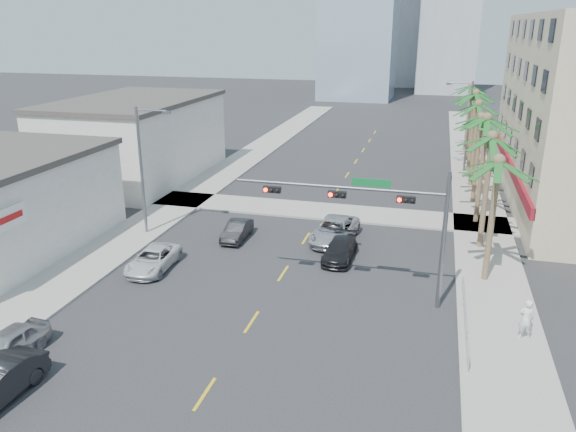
% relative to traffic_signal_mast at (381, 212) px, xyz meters
% --- Properties ---
extents(ground, '(260.00, 260.00, 0.00)m').
position_rel_traffic_signal_mast_xyz_m(ground, '(-5.78, -7.95, -5.06)').
color(ground, '#262628').
rests_on(ground, ground).
extents(sidewalk_right, '(4.00, 120.00, 0.15)m').
position_rel_traffic_signal_mast_xyz_m(sidewalk_right, '(6.22, 12.05, -4.99)').
color(sidewalk_right, gray).
rests_on(sidewalk_right, ground).
extents(sidewalk_left, '(4.00, 120.00, 0.15)m').
position_rel_traffic_signal_mast_xyz_m(sidewalk_left, '(-17.78, 12.05, -4.99)').
color(sidewalk_left, gray).
rests_on(sidewalk_left, ground).
extents(sidewalk_cross, '(80.00, 4.00, 0.15)m').
position_rel_traffic_signal_mast_xyz_m(sidewalk_cross, '(-5.78, 14.05, -4.99)').
color(sidewalk_cross, gray).
rests_on(sidewalk_cross, ground).
extents(building_left_far, '(11.00, 18.00, 7.20)m').
position_rel_traffic_signal_mast_xyz_m(building_left_far, '(-25.28, 20.05, -1.46)').
color(building_left_far, beige).
rests_on(building_left_far, ground).
extents(traffic_signal_mast, '(11.12, 0.54, 7.20)m').
position_rel_traffic_signal_mast_xyz_m(traffic_signal_mast, '(0.00, 0.00, 0.00)').
color(traffic_signal_mast, slate).
rests_on(traffic_signal_mast, ground).
extents(palm_tree_0, '(4.80, 4.80, 7.80)m').
position_rel_traffic_signal_mast_xyz_m(palm_tree_0, '(5.82, 4.05, 2.02)').
color(palm_tree_0, brown).
rests_on(palm_tree_0, ground).
extents(palm_tree_1, '(4.80, 4.80, 8.16)m').
position_rel_traffic_signal_mast_xyz_m(palm_tree_1, '(5.82, 9.25, 2.37)').
color(palm_tree_1, brown).
rests_on(palm_tree_1, ground).
extents(palm_tree_2, '(4.80, 4.80, 8.52)m').
position_rel_traffic_signal_mast_xyz_m(palm_tree_2, '(5.82, 14.45, 2.72)').
color(palm_tree_2, brown).
rests_on(palm_tree_2, ground).
extents(palm_tree_3, '(4.80, 4.80, 7.80)m').
position_rel_traffic_signal_mast_xyz_m(palm_tree_3, '(5.82, 19.65, 2.02)').
color(palm_tree_3, brown).
rests_on(palm_tree_3, ground).
extents(palm_tree_4, '(4.80, 4.80, 8.16)m').
position_rel_traffic_signal_mast_xyz_m(palm_tree_4, '(5.82, 24.85, 2.37)').
color(palm_tree_4, brown).
rests_on(palm_tree_4, ground).
extents(palm_tree_5, '(4.80, 4.80, 8.52)m').
position_rel_traffic_signal_mast_xyz_m(palm_tree_5, '(5.82, 30.05, 2.72)').
color(palm_tree_5, brown).
rests_on(palm_tree_5, ground).
extents(palm_tree_6, '(4.80, 4.80, 7.80)m').
position_rel_traffic_signal_mast_xyz_m(palm_tree_6, '(5.82, 35.25, 2.02)').
color(palm_tree_6, brown).
rests_on(palm_tree_6, ground).
extents(palm_tree_7, '(4.80, 4.80, 8.16)m').
position_rel_traffic_signal_mast_xyz_m(palm_tree_7, '(5.82, 40.45, 2.37)').
color(palm_tree_7, brown).
rests_on(palm_tree_7, ground).
extents(streetlight_left, '(2.55, 0.25, 9.00)m').
position_rel_traffic_signal_mast_xyz_m(streetlight_left, '(-16.78, 6.05, -0.00)').
color(streetlight_left, slate).
rests_on(streetlight_left, ground).
extents(streetlight_right, '(2.55, 0.25, 9.00)m').
position_rel_traffic_signal_mast_xyz_m(streetlight_right, '(5.21, 30.05, -0.00)').
color(streetlight_right, slate).
rests_on(streetlight_right, ground).
extents(guardrail, '(0.08, 8.08, 1.00)m').
position_rel_traffic_signal_mast_xyz_m(guardrail, '(4.52, -1.95, -4.39)').
color(guardrail, silver).
rests_on(guardrail, ground).
extents(car_parked_near, '(2.01, 4.23, 1.39)m').
position_rel_traffic_signal_mast_xyz_m(car_parked_near, '(-15.18, -9.84, -4.36)').
color(car_parked_near, '#A7A7AC').
rests_on(car_parked_near, ground).
extents(car_parked_far, '(2.33, 4.72, 1.29)m').
position_rel_traffic_signal_mast_xyz_m(car_parked_far, '(-13.58, 0.62, -4.42)').
color(car_parked_far, silver).
rests_on(car_parked_far, ground).
extents(car_lane_left, '(1.43, 3.85, 1.26)m').
position_rel_traffic_signal_mast_xyz_m(car_lane_left, '(-10.40, 6.74, -4.43)').
color(car_lane_left, black).
rests_on(car_lane_left, ground).
extents(car_lane_center, '(3.04, 5.71, 1.53)m').
position_rel_traffic_signal_mast_xyz_m(car_lane_center, '(-3.78, 8.11, -4.30)').
color(car_lane_center, silver).
rests_on(car_lane_center, ground).
extents(car_lane_right, '(1.85, 4.41, 1.27)m').
position_rel_traffic_signal_mast_xyz_m(car_lane_right, '(-2.88, 5.09, -4.43)').
color(car_lane_right, black).
rests_on(car_lane_right, ground).
extents(pedestrian, '(0.80, 0.60, 1.99)m').
position_rel_traffic_signal_mast_xyz_m(pedestrian, '(7.18, -2.32, -3.92)').
color(pedestrian, white).
rests_on(pedestrian, sidewalk_right).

